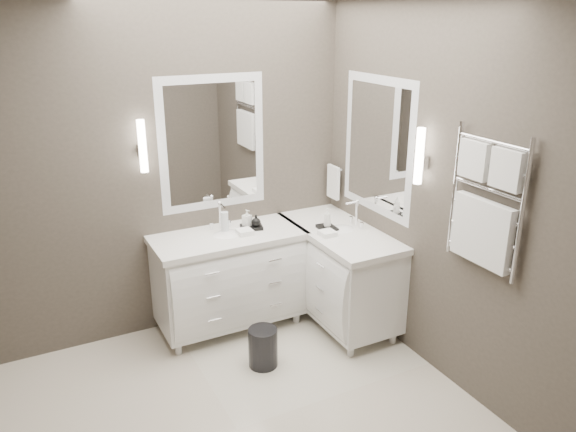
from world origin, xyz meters
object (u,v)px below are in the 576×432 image
vanity_back (229,275)px  towel_ladder (485,209)px  waste_bin (263,347)px  vanity_right (339,269)px

vanity_back → towel_ladder: towel_ladder is taller
vanity_back → waste_bin: vanity_back is taller
vanity_back → vanity_right: bearing=-20.4°
vanity_back → towel_ladder: (1.10, -1.63, 0.91)m
vanity_right → towel_ladder: bearing=-80.2°
vanity_right → vanity_back: bearing=159.6°
vanity_right → waste_bin: vanity_right is taller
vanity_back → vanity_right: same height
vanity_back → waste_bin: 0.73m
towel_ladder → waste_bin: size_ratio=2.90×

